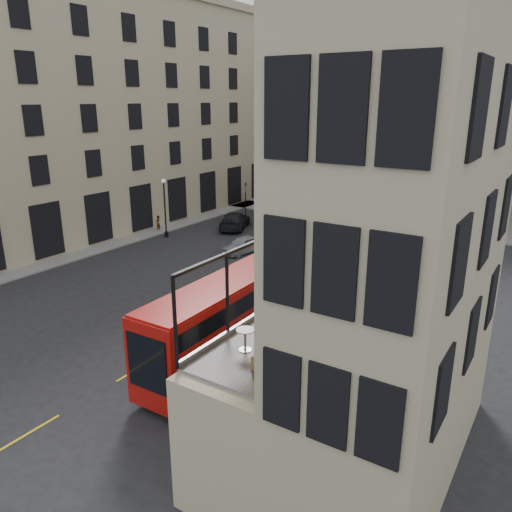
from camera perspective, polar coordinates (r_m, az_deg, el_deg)
The scene contains 31 objects.
ground at distance 23.48m, azimuth -9.49°, elevation -13.76°, with size 140.00×140.00×0.00m, color black.
host_building_main at distance 15.66m, azimuth 17.03°, elevation 0.77°, with size 7.26×11.40×15.10m.
host_frontage at distance 19.06m, azimuth 5.25°, elevation -13.67°, with size 3.00×11.00×4.50m, color tan.
cafe_floor at distance 17.97m, azimuth 5.45°, elevation -7.39°, with size 3.00×10.00×0.10m, color slate.
building_left at distance 53.52m, azimuth -17.51°, elevation 16.00°, with size 14.60×50.60×22.00m.
gateway at distance 65.37m, azimuth 16.69°, elevation 14.45°, with size 35.00×10.60×18.00m.
pavement_far at distance 57.45m, azimuth 12.01°, elevation 5.06°, with size 40.00×12.00×0.12m, color slate.
pavement_left at distance 46.25m, azimuth -19.82°, elevation 1.38°, with size 8.00×48.00×0.12m, color slate.
traffic_light_near at distance 31.94m, azimuth 3.48°, elevation -0.13°, with size 0.16×0.20×3.80m.
traffic_light_far at distance 52.33m, azimuth -1.20°, elevation 6.88°, with size 0.16×0.20×3.80m.
street_lamp_a at distance 45.91m, azimuth -10.34°, elevation 5.05°, with size 0.36×0.36×5.33m.
street_lamp_b at distance 53.35m, azimuth 10.58°, elevation 6.76°, with size 0.36×0.36×5.33m.
bus_near at distance 23.48m, azimuth -3.40°, elevation -7.04°, with size 2.63×10.51×4.18m.
bus_far at distance 52.71m, azimuth 4.31°, elevation 7.16°, with size 3.44×11.99×4.72m.
car_a at distance 40.87m, azimuth -1.49°, elevation 1.30°, with size 1.60×3.97×1.35m, color gray.
car_b at distance 41.04m, azimuth 5.03°, elevation 1.25°, with size 1.36×3.89×1.28m, color #AC0A1C.
car_c at distance 48.62m, azimuth -2.47°, elevation 4.08°, with size 2.24×5.51×1.60m, color black.
bicycle at distance 33.04m, azimuth 2.25°, elevation -3.09°, with size 0.62×1.79×0.94m, color gray.
cyclist at distance 35.63m, azimuth 5.95°, elevation -1.02°, with size 0.60×0.39×1.64m, color #BFE718.
pedestrian_a at distance 56.72m, azimuth 1.61°, elevation 6.01°, with size 0.75×0.58×1.54m, color gray.
pedestrian_b at distance 54.35m, azimuth 3.74°, elevation 5.54°, with size 1.08×0.62×1.68m, color gray.
pedestrian_c at distance 53.65m, azimuth 18.64°, elevation 4.46°, with size 0.94×0.39×1.61m, color gray.
pedestrian_d at distance 48.32m, azimuth 16.04°, elevation 3.39°, with size 0.84×0.55×1.72m, color gray.
pedestrian_e at distance 48.37m, azimuth -11.13°, elevation 3.66°, with size 0.56×0.37×1.54m, color gray.
cafe_table_near at distance 15.63m, azimuth -1.25°, elevation -9.19°, with size 0.57×0.57×0.71m.
cafe_table_mid at distance 18.49m, azimuth 2.99°, elevation -4.76°, with size 0.59×0.59×0.74m.
cafe_table_far at distance 19.93m, azimuth 6.48°, elevation -3.25°, with size 0.56×0.56×0.71m.
cafe_chair_a at distance 14.75m, azimuth 0.55°, elevation -11.86°, with size 0.49×0.49×0.85m.
cafe_chair_b at distance 17.10m, azimuth 7.37°, elevation -7.56°, with size 0.49×0.49×0.96m.
cafe_chair_c at distance 18.23m, azimuth 9.63°, elevation -6.13°, with size 0.51×0.51×0.85m.
cafe_chair_d at distance 20.69m, azimuth 12.01°, elevation -3.42°, with size 0.46×0.46×0.78m.
Camera 1 is at (13.92, -14.53, 12.10)m, focal length 35.00 mm.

